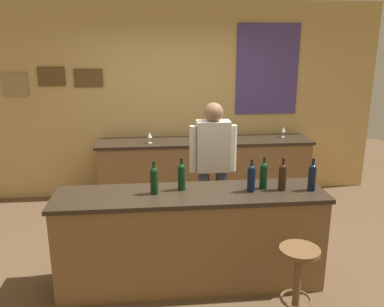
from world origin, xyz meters
The scene contains 15 objects.
ground_plane centered at (0.00, 0.00, 0.00)m, with size 10.00×10.00×0.00m, color brown.
back_wall centered at (0.02, 2.03, 1.41)m, with size 6.00×0.09×2.80m.
bar_counter centered at (0.00, -0.40, 0.46)m, with size 2.48×0.60×0.92m.
side_counter centered at (0.40, 1.65, 0.45)m, with size 3.02×0.56×0.90m.
bartender centered at (0.33, 0.41, 0.94)m, with size 0.52×0.21×1.62m.
bar_stool centered at (0.80, -1.07, 0.46)m, with size 0.32×0.32×0.68m.
wine_bottle_a centered at (-0.33, -0.39, 1.06)m, with size 0.07×0.07×0.31m.
wine_bottle_b centered at (-0.08, -0.31, 1.06)m, with size 0.07×0.07×0.31m.
wine_bottle_c centered at (0.55, -0.42, 1.06)m, with size 0.07×0.07×0.31m.
wine_bottle_d centered at (0.68, -0.36, 1.06)m, with size 0.07×0.07×0.31m.
wine_bottle_e centered at (0.85, -0.41, 1.06)m, with size 0.07×0.07×0.31m.
wine_bottle_f centered at (1.11, -0.44, 1.06)m, with size 0.07×0.07×0.31m.
wine_glass_a centered at (-0.37, 1.56, 1.01)m, with size 0.07×0.07×0.16m.
wine_glass_b centered at (1.55, 1.72, 1.01)m, with size 0.07×0.07×0.16m.
coffee_mug centered at (0.80, 1.72, 0.95)m, with size 0.13×0.08×0.09m.
Camera 1 is at (-0.33, -3.78, 2.25)m, focal length 37.45 mm.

